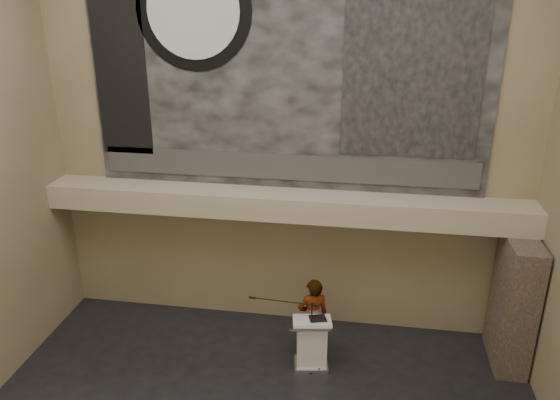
# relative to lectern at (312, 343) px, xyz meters

# --- Properties ---
(wall_back) EXTENTS (10.00, 0.02, 8.50)m
(wall_back) POSITION_rel_lectern_xyz_m (-0.77, 1.68, 3.70)
(wall_back) COLOR #7D684F
(wall_back) RESTS_ON floor
(soffit) EXTENTS (10.00, 0.80, 0.50)m
(soffit) POSITION_rel_lectern_xyz_m (-0.77, 1.28, 2.40)
(soffit) COLOR tan
(soffit) RESTS_ON wall_back
(sprinkler_left) EXTENTS (0.04, 0.04, 0.06)m
(sprinkler_left) POSITION_rel_lectern_xyz_m (-2.37, 1.23, 2.12)
(sprinkler_left) COLOR #B2893D
(sprinkler_left) RESTS_ON soffit
(sprinkler_right) EXTENTS (0.04, 0.04, 0.06)m
(sprinkler_right) POSITION_rel_lectern_xyz_m (1.13, 1.23, 2.12)
(sprinkler_right) COLOR #B2893D
(sprinkler_right) RESTS_ON soffit
(banner) EXTENTS (8.00, 0.05, 5.00)m
(banner) POSITION_rel_lectern_xyz_m (-0.77, 1.65, 5.15)
(banner) COLOR black
(banner) RESTS_ON wall_back
(banner_text_strip) EXTENTS (7.76, 0.02, 0.55)m
(banner_text_strip) POSITION_rel_lectern_xyz_m (-0.77, 1.61, 3.10)
(banner_text_strip) COLOR #2F2F2F
(banner_text_strip) RESTS_ON banner
(banner_clock_rim) EXTENTS (2.30, 0.02, 2.30)m
(banner_clock_rim) POSITION_rel_lectern_xyz_m (-2.57, 1.61, 6.15)
(banner_clock_rim) COLOR black
(banner_clock_rim) RESTS_ON banner
(banner_clock_face) EXTENTS (1.84, 0.02, 1.84)m
(banner_clock_face) POSITION_rel_lectern_xyz_m (-2.57, 1.59, 6.15)
(banner_clock_face) COLOR silver
(banner_clock_face) RESTS_ON banner
(banner_building_print) EXTENTS (2.60, 0.02, 3.60)m
(banner_building_print) POSITION_rel_lectern_xyz_m (1.63, 1.61, 5.25)
(banner_building_print) COLOR black
(banner_building_print) RESTS_ON banner
(banner_brick_print) EXTENTS (1.10, 0.02, 3.20)m
(banner_brick_print) POSITION_rel_lectern_xyz_m (-4.17, 1.61, 4.85)
(banner_brick_print) COLOR black
(banner_brick_print) RESTS_ON banner
(stone_pier) EXTENTS (0.60, 1.40, 2.70)m
(stone_pier) POSITION_rel_lectern_xyz_m (3.88, 0.83, 0.80)
(stone_pier) COLOR #3E3026
(stone_pier) RESTS_ON floor
(lectern) EXTENTS (0.82, 0.64, 1.14)m
(lectern) POSITION_rel_lectern_xyz_m (0.00, 0.00, 0.00)
(lectern) COLOR silver
(lectern) RESTS_ON floor
(binder) EXTENTS (0.38, 0.34, 0.04)m
(binder) POSITION_rel_lectern_xyz_m (0.11, 0.01, 0.56)
(binder) COLOR black
(binder) RESTS_ON lectern
(papers) EXTENTS (0.24, 0.30, 0.00)m
(papers) POSITION_rel_lectern_xyz_m (-0.07, -0.03, 0.55)
(papers) COLOR silver
(papers) RESTS_ON lectern
(speaker_person) EXTENTS (0.74, 0.61, 1.75)m
(speaker_person) POSITION_rel_lectern_xyz_m (-0.02, 0.39, 0.32)
(speaker_person) COLOR white
(speaker_person) RESTS_ON floor
(mic_stand) EXTENTS (1.51, 0.52, 1.46)m
(mic_stand) POSITION_rel_lectern_xyz_m (-0.06, 0.01, -0.33)
(mic_stand) COLOR black
(mic_stand) RESTS_ON floor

